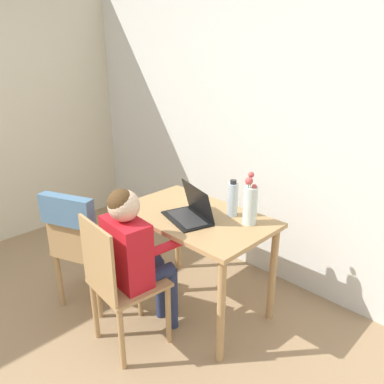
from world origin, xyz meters
name	(u,v)px	position (x,y,z in m)	size (l,w,h in m)	color
wall_back	(278,127)	(0.00, 2.23, 1.25)	(6.40, 0.05, 2.50)	silver
dining_table	(195,229)	(-0.11, 1.44, 0.63)	(1.05, 0.64, 0.74)	tan
chair_occupied	(119,283)	(-0.16, 0.83, 0.47)	(0.44, 0.44, 0.90)	tan
chair_spare	(77,233)	(-0.68, 0.85, 0.61)	(0.53, 0.55, 0.91)	tan
person_seated	(134,247)	(-0.15, 0.95, 0.67)	(0.37, 0.45, 1.06)	red
laptop	(191,211)	(-0.08, 1.38, 0.80)	(0.40, 0.32, 0.22)	black
flower_vase	(250,203)	(0.24, 1.59, 0.89)	(0.09, 0.09, 0.34)	silver
water_bottle	(233,199)	(0.08, 1.61, 0.86)	(0.07, 0.07, 0.25)	silver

